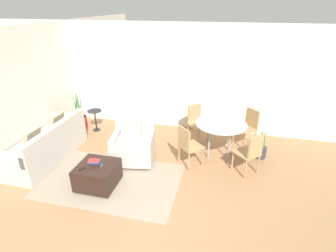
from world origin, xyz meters
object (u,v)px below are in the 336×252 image
Objects in this scene: ottoman at (98,174)px; potted_plant_small at (261,149)px; tv_remote_secondary at (101,165)px; side_table at (95,117)px; dining_table at (221,127)px; tv_remote_primary at (82,169)px; dining_chair_near_left at (188,144)px; dining_chair_far_right at (248,125)px; dining_chair_far_left at (196,120)px; dining_chair_near_right at (251,151)px; armchair at (133,145)px; couch at (46,147)px; book_stack at (94,162)px; potted_plant at (80,119)px.

ottoman is 0.91× the size of potted_plant_small.
side_table is at bearing 120.44° from tv_remote_secondary.
tv_remote_primary is at bearing -141.28° from dining_table.
dining_chair_far_right is (1.25, 1.25, 0.00)m from dining_chair_near_left.
dining_chair_far_left is at bearing 57.91° from tv_remote_secondary.
tv_remote_primary is 3.20m from dining_chair_near_right.
potted_plant_small reaches higher than side_table.
armchair reaches higher than tv_remote_primary.
dining_table reaches higher than tv_remote_primary.
dining_chair_far_left is at bearing 135.00° from dining_chair_near_right.
couch is 2.26× the size of dining_chair_near_left.
book_stack is 0.21× the size of dining_table.
dining_chair_far_left reaches higher than tv_remote_primary.
armchair is at bearing -30.49° from potted_plant.
tv_remote_primary is at bearing -143.90° from dining_chair_near_left.
dining_chair_near_right is 1.00× the size of dining_chair_far_left.
dining_chair_near_left reaches higher than side_table.
potted_plant_small is (1.53, 0.71, -0.31)m from dining_chair_near_left.
dining_chair_far_right is at bearing 27.93° from armchair.
dining_chair_far_right is at bearing 1.35° from potted_plant.
dining_chair_far_right is (2.43, 1.29, 0.16)m from armchair.
dining_chair_far_left is (-0.62, 0.62, -0.17)m from dining_table.
couch is at bearing 159.05° from book_stack.
dining_chair_far_left is 1.25m from dining_chair_far_right.
side_table is at bearing 75.97° from couch.
tv_remote_primary is at bearing -113.41° from armchair.
tv_remote_secondary is 0.18× the size of dining_chair_far_left.
ottoman is at bearing -123.25° from dining_chair_far_left.
armchair is at bearing 72.00° from ottoman.
dining_chair_near_left is at bearing -135.00° from dining_table.
dining_chair_near_right is (0.62, -0.62, -0.17)m from dining_table.
armchair is at bearing -177.92° from dining_chair_near_left.
dining_chair_far_right is at bearing 40.15° from tv_remote_primary.
dining_chair_near_right reaches higher than potted_plant_small.
side_table is at bearing 118.43° from ottoman.
dining_chair_near_right is (2.83, 1.03, 0.03)m from book_stack.
dining_table is at bearing -7.73° from potted_plant.
dining_table is 0.90m from dining_chair_near_right.
dining_chair_near_right reaches higher than tv_remote_secondary.
dining_chair_near_right reaches higher than armchair.
potted_plant is 0.52m from side_table.
tv_remote_primary is 0.87× the size of tv_remote_secondary.
dining_chair_far_left is (3.08, 1.70, 0.22)m from couch.
armchair is 1.20m from dining_chair_near_left.
dining_chair_far_right reaches higher than tv_remote_primary.
side_table is 3.36m from dining_table.
potted_plant_small reaches higher than ottoman.
armchair is at bearing 66.59° from tv_remote_primary.
dining_chair_far_right is (2.83, 2.28, 0.03)m from book_stack.
dining_table is (2.33, 1.87, 0.22)m from tv_remote_primary.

